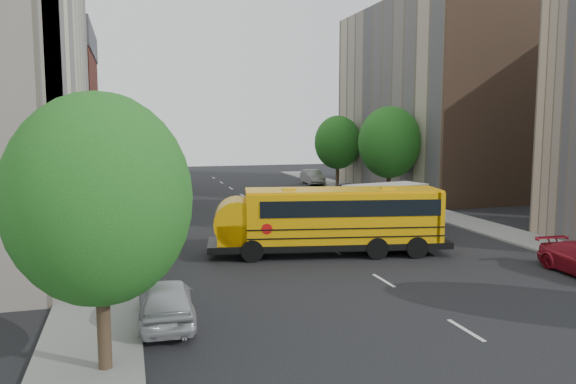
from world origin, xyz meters
name	(u,v)px	position (x,y,z in m)	size (l,w,h in m)	color
ground	(321,243)	(0.00, 0.00, 0.00)	(120.00, 120.00, 0.00)	black
sidewalk_left	(108,236)	(-11.50, 5.00, 0.06)	(3.00, 80.00, 0.12)	slate
sidewalk_right	(452,218)	(11.50, 5.00, 0.06)	(3.00, 80.00, 0.12)	slate
lane_markings	(275,215)	(0.00, 10.00, 0.01)	(0.15, 64.00, 0.01)	silver
building_left_redbrick	(40,125)	(-18.00, 28.00, 6.50)	(10.00, 15.00, 13.00)	maroon
building_right_far	(428,99)	(18.00, 20.00, 9.00)	(10.00, 22.00, 18.00)	tan
building_right_sidewall	(501,93)	(18.00, 9.00, 9.00)	(10.10, 0.30, 18.00)	brown
street_tree_0	(99,200)	(-11.00, -14.00, 4.64)	(4.80, 4.80, 7.41)	#38281C
street_tree_1	(109,162)	(-11.00, -4.00, 4.95)	(5.12, 5.12, 7.90)	#38281C
street_tree_2	(116,148)	(-11.00, 14.00, 4.83)	(4.99, 4.99, 7.71)	#38281C
street_tree_4	(389,142)	(11.00, 14.00, 5.08)	(5.25, 5.25, 8.10)	#38281C
street_tree_5	(338,142)	(11.00, 26.00, 4.70)	(4.86, 4.86, 7.51)	#38281C
school_bus	(326,217)	(-0.69, -2.77, 1.91)	(12.42, 4.90, 3.42)	black
safari_truck	(380,205)	(5.00, 3.02, 1.48)	(6.89, 3.76, 2.80)	black
parked_car_0	(166,301)	(-9.17, -10.68, 0.76)	(1.80, 4.47, 1.52)	#B0B2B7
parked_car_1	(139,212)	(-9.60, 9.01, 0.76)	(1.62, 4.64, 1.53)	white
parked_car_2	(144,188)	(-8.80, 23.96, 0.76)	(2.51, 5.45, 1.51)	black
parked_car_4	(349,191)	(8.80, 17.44, 0.67)	(1.59, 3.95, 1.34)	#3C365F
parked_car_5	(312,177)	(9.42, 29.54, 0.80)	(1.69, 4.84, 1.60)	gray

